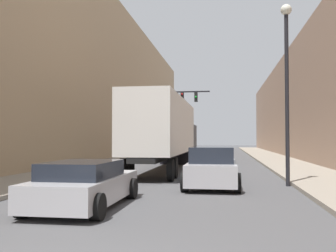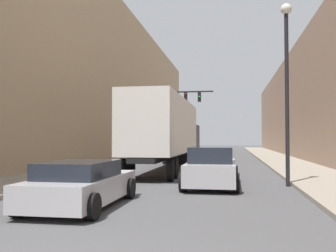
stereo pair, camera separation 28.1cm
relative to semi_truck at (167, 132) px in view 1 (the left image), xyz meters
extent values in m
cube|color=gray|center=(7.78, 11.58, -2.23)|extent=(3.38, 80.00, 0.15)
cube|color=gray|center=(-4.93, 11.58, -2.23)|extent=(3.38, 80.00, 0.15)
cube|color=#997A66|center=(12.47, 11.58, 2.94)|extent=(6.00, 80.00, 10.49)
cube|color=tan|center=(-9.62, 11.58, 5.34)|extent=(6.00, 80.00, 15.28)
cube|color=silver|center=(0.00, -1.34, 0.29)|extent=(2.48, 11.67, 2.98)
cube|color=black|center=(0.00, -1.34, -1.35)|extent=(1.24, 11.67, 0.24)
cube|color=black|center=(0.00, 5.93, -0.85)|extent=(2.48, 2.87, 2.90)
cylinder|color=black|center=(-1.09, -5.97, -1.80)|extent=(0.25, 1.00, 1.00)
cylinder|color=black|center=(1.09, -5.97, -1.80)|extent=(0.25, 1.00, 1.00)
cylinder|color=black|center=(-1.09, -4.77, -1.80)|extent=(0.25, 1.00, 1.00)
cylinder|color=black|center=(1.09, -4.77, -1.80)|extent=(0.25, 1.00, 1.00)
cylinder|color=black|center=(-1.09, 5.93, -1.80)|extent=(0.25, 1.00, 1.00)
cylinder|color=black|center=(1.09, 5.93, -1.80)|extent=(0.25, 1.00, 1.00)
cube|color=#B7B7BC|center=(-0.38, -12.39, -1.80)|extent=(1.86, 4.52, 0.66)
cube|color=#1E232D|center=(-0.38, -12.62, -1.25)|extent=(1.64, 2.49, 0.44)
cylinder|color=black|center=(-1.31, -10.83, -1.98)|extent=(0.25, 0.64, 0.64)
cylinder|color=black|center=(0.56, -10.83, -1.98)|extent=(0.25, 0.64, 0.64)
cylinder|color=black|center=(-1.31, -14.06, -1.98)|extent=(0.25, 0.64, 0.64)
cylinder|color=black|center=(0.56, -14.06, -1.98)|extent=(0.25, 0.64, 0.64)
cube|color=#B7B7BC|center=(2.97, -7.27, -1.72)|extent=(1.84, 4.96, 0.78)
cube|color=#1E232D|center=(2.97, -7.52, -1.03)|extent=(1.62, 2.73, 0.60)
cylinder|color=black|center=(2.05, -5.49, -1.95)|extent=(0.25, 0.70, 0.70)
cylinder|color=black|center=(3.89, -5.49, -1.95)|extent=(0.25, 0.70, 0.70)
cylinder|color=black|center=(2.05, -9.15, -1.95)|extent=(0.25, 0.70, 0.70)
cylinder|color=black|center=(3.89, -9.15, -1.95)|extent=(0.25, 0.70, 0.70)
cylinder|color=black|center=(-3.09, 12.50, 0.99)|extent=(0.20, 0.20, 6.58)
cube|color=black|center=(-0.50, 12.50, 3.98)|extent=(5.18, 0.12, 0.12)
cube|color=black|center=(-1.79, 12.50, 3.47)|extent=(0.30, 0.24, 0.90)
sphere|color=red|center=(-1.79, 12.36, 3.47)|extent=(0.18, 0.18, 0.18)
cube|color=black|center=(-0.50, 12.50, 3.47)|extent=(0.30, 0.24, 0.90)
sphere|color=red|center=(-0.50, 12.36, 3.75)|extent=(0.18, 0.18, 0.18)
cube|color=black|center=(0.80, 12.50, 3.47)|extent=(0.30, 0.24, 0.90)
sphere|color=green|center=(0.80, 12.36, 3.47)|extent=(0.18, 0.18, 0.18)
cylinder|color=black|center=(5.94, -6.92, 1.17)|extent=(0.16, 0.16, 6.94)
sphere|color=silver|center=(5.94, -6.92, 4.79)|extent=(0.44, 0.44, 0.44)
camera|label=1|loc=(3.48, -22.39, -0.40)|focal=40.00mm
camera|label=2|loc=(3.75, -22.34, -0.40)|focal=40.00mm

